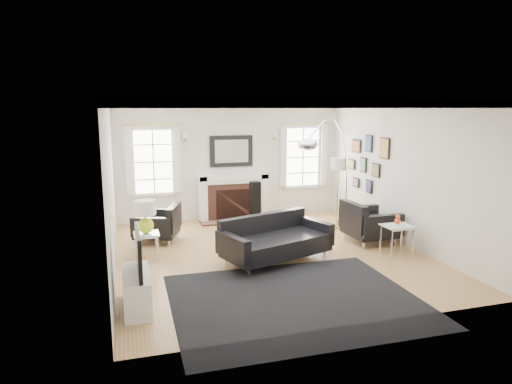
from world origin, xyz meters
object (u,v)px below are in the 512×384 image
object	(u,v)px
armchair_left	(160,225)
coffee_table	(257,229)
armchair_right	(367,224)
arc_floor_lamp	(329,173)
sofa	(274,241)
gourd_lamp	(145,214)
fireplace	(233,197)

from	to	relation	value
armchair_left	coffee_table	distance (m)	1.99
armchair_left	armchair_right	xyz separation A→B (m)	(4.01, -1.25, 0.04)
armchair_right	arc_floor_lamp	xyz separation A→B (m)	(-0.68, 0.42, 1.00)
sofa	armchair_right	distance (m)	2.21
sofa	armchair_right	world-z (taller)	armchair_right
gourd_lamp	sofa	bearing A→B (deg)	-16.71
fireplace	arc_floor_lamp	bearing A→B (deg)	-56.57
fireplace	armchair_right	xyz separation A→B (m)	(2.13, -2.63, -0.16)
sofa	armchair_left	xyz separation A→B (m)	(-1.85, 1.75, -0.01)
gourd_lamp	coffee_table	bearing A→B (deg)	8.64
fireplace	armchair_left	world-z (taller)	fireplace
armchair_right	gourd_lamp	bearing A→B (deg)	177.95
coffee_table	gourd_lamp	distance (m)	2.25
armchair_left	arc_floor_lamp	distance (m)	3.58
fireplace	sofa	world-z (taller)	fireplace
sofa	gourd_lamp	bearing A→B (deg)	163.29
sofa	coffee_table	size ratio (longest dim) A/B	2.74
armchair_left	arc_floor_lamp	world-z (taller)	arc_floor_lamp
fireplace	armchair_left	xyz separation A→B (m)	(-1.88, -1.38, -0.20)
gourd_lamp	armchair_left	bearing A→B (deg)	73.51
fireplace	coffee_table	bearing A→B (deg)	-91.05
armchair_left	armchair_right	world-z (taller)	armchair_right
sofa	coffee_table	xyz separation A→B (m)	(-0.01, 0.98, -0.03)
armchair_right	arc_floor_lamp	size ratio (longest dim) A/B	0.41
armchair_left	gourd_lamp	size ratio (longest dim) A/B	1.89
armchair_left	armchair_right	size ratio (longest dim) A/B	1.08
coffee_table	gourd_lamp	size ratio (longest dim) A/B	1.32
coffee_table	arc_floor_lamp	size ratio (longest dim) A/B	0.31
armchair_right	gourd_lamp	distance (m)	4.36
coffee_table	arc_floor_lamp	distance (m)	1.83
fireplace	sofa	distance (m)	3.13
armchair_right	coffee_table	world-z (taller)	armchair_right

